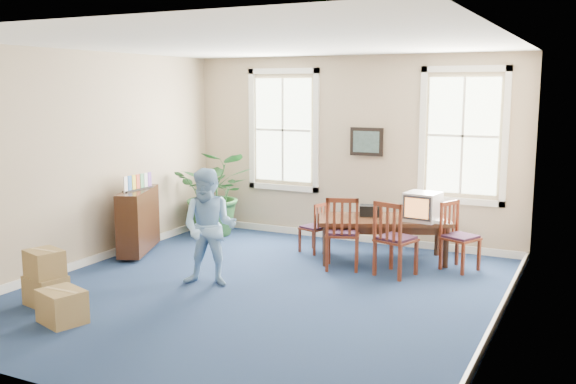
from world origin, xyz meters
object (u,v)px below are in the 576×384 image
at_px(credenza, 139,223).
at_px(cardboard_boxes, 62,276).
at_px(chair_near_left, 343,232).
at_px(potted_plant, 216,193).
at_px(conference_table, 383,239).
at_px(crt_tv, 423,207).
at_px(man, 209,228).

xyz_separation_m(credenza, cardboard_boxes, (0.78, -2.41, -0.13)).
relative_size(chair_near_left, potted_plant, 0.71).
xyz_separation_m(conference_table, chair_near_left, (-0.41, -0.68, 0.21)).
distance_m(credenza, potted_plant, 1.76).
xyz_separation_m(chair_near_left, potted_plant, (-2.88, 1.05, 0.23)).
xyz_separation_m(conference_table, potted_plant, (-3.29, 0.37, 0.44)).
relative_size(conference_table, crt_tv, 3.84).
xyz_separation_m(crt_tv, man, (-2.30, -2.29, -0.10)).
bearing_deg(credenza, chair_near_left, -11.96).
relative_size(chair_near_left, man, 0.69).
bearing_deg(potted_plant, cardboard_boxes, -84.65).
bearing_deg(crt_tv, credenza, -155.27).
xyz_separation_m(crt_tv, credenza, (-4.27, -1.37, -0.40)).
bearing_deg(crt_tv, conference_table, -168.66).
relative_size(man, cardboard_boxes, 1.25).
bearing_deg(crt_tv, cardboard_boxes, -125.80).
xyz_separation_m(conference_table, crt_tv, (0.59, 0.05, 0.56)).
distance_m(conference_table, cardboard_boxes, 4.73).
bearing_deg(crt_tv, potted_plant, -177.84).
height_order(credenza, cardboard_boxes, credenza).
relative_size(conference_table, cardboard_boxes, 1.56).
bearing_deg(potted_plant, man, -58.90).
height_order(man, potted_plant, man).
relative_size(conference_table, credenza, 1.58).
bearing_deg(chair_near_left, man, 31.29).
distance_m(conference_table, potted_plant, 3.34).
bearing_deg(credenza, crt_tv, -5.34).
xyz_separation_m(crt_tv, cardboard_boxes, (-3.49, -3.78, -0.53)).
xyz_separation_m(credenza, potted_plant, (0.40, 1.70, 0.28)).
relative_size(conference_table, potted_plant, 1.28).
bearing_deg(conference_table, man, -151.38).
distance_m(crt_tv, cardboard_boxes, 5.17).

